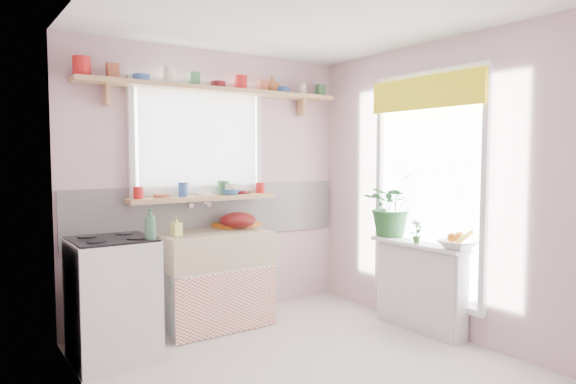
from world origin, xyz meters
TOP-DOWN VIEW (x-y plane):
  - room at (0.66, 0.86)m, footprint 3.20×3.20m
  - sink_unit at (-0.15, 1.29)m, footprint 0.95×0.65m
  - cooker at (-1.10, 1.05)m, footprint 0.58×0.58m
  - radiator_ledge at (1.30, 0.20)m, footprint 0.22×0.95m
  - windowsill at (-0.15, 1.48)m, footprint 1.40×0.22m
  - pine_shelf at (0.00, 1.47)m, footprint 2.52×0.24m
  - shelf_crockery at (-0.00, 1.47)m, footprint 2.47×0.11m
  - sill_crockery at (-0.17, 1.48)m, footprint 1.35×0.11m
  - dish_tray at (0.19, 1.50)m, footprint 0.45×0.37m
  - colander at (0.14, 1.38)m, footprint 0.36×0.36m
  - jade_plant at (1.33, 0.60)m, footprint 0.65×0.61m
  - fruit_bowl at (1.28, -0.20)m, footprint 0.30×0.30m
  - herb_pot at (1.21, 0.17)m, footprint 0.12×0.08m
  - soap_bottle_sink at (-0.50, 1.27)m, footprint 0.09×0.09m
  - sill_cup at (0.10, 1.42)m, footprint 0.16×0.16m
  - sill_bowl at (0.09, 1.42)m, footprint 0.22×0.22m
  - shelf_vase at (0.62, 1.53)m, footprint 0.21×0.21m
  - cooker_bottle at (-0.88, 0.83)m, footprint 0.10×0.10m
  - fruit at (1.29, -0.19)m, footprint 0.20×0.14m

SIDE VIEW (x-z plane):
  - radiator_ledge at x=1.30m, z-range 0.01..0.78m
  - sink_unit at x=-0.15m, z-range -0.13..0.99m
  - cooker at x=-1.10m, z-range 0.00..0.92m
  - fruit_bowl at x=1.28m, z-range 0.78..0.85m
  - dish_tray at x=0.19m, z-range 0.85..0.89m
  - fruit at x=1.29m, z-range 0.82..0.92m
  - herb_pot at x=1.21m, z-range 0.78..0.99m
  - colander at x=0.14m, z-range 0.85..1.00m
  - soap_bottle_sink at x=-0.50m, z-range 0.85..1.02m
  - cooker_bottle at x=-0.88m, z-range 0.92..1.14m
  - jade_plant at x=1.33m, z-range 0.77..1.35m
  - windowsill at x=-0.15m, z-range 1.12..1.16m
  - sill_bowl at x=0.09m, z-range 1.16..1.21m
  - sill_cup at x=0.10m, z-range 1.16..1.26m
  - sill_crockery at x=-0.17m, z-range 1.16..1.28m
  - room at x=0.66m, z-range -0.23..2.97m
  - pine_shelf at x=0.00m, z-range 2.10..2.14m
  - shelf_crockery at x=0.00m, z-range 2.14..2.26m
  - shelf_vase at x=0.62m, z-range 2.14..2.31m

